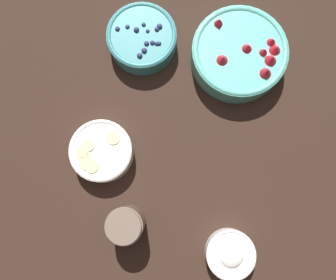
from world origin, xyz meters
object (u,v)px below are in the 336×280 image
object	(u,v)px
jar_chocolate	(126,224)
bowl_blueberries	(142,38)
bowl_strawberries	(239,54)
bowl_cream	(230,254)
bowl_bananas	(102,151)

from	to	relation	value
jar_chocolate	bowl_blueberries	bearing A→B (deg)	-170.91
bowl_strawberries	bowl_cream	xyz separation A→B (m)	(0.49, 0.07, -0.01)
bowl_strawberries	bowl_bananas	world-z (taller)	bowl_strawberries
bowl_strawberries	bowl_bananas	distance (m)	0.43
bowl_cream	bowl_blueberries	bearing A→B (deg)	-145.63
bowl_bananas	bowl_strawberries	bearing A→B (deg)	138.58
bowl_cream	jar_chocolate	size ratio (longest dim) A/B	1.08
bowl_blueberries	bowl_bananas	size ratio (longest dim) A/B	1.18
bowl_bananas	bowl_cream	size ratio (longest dim) A/B	1.31
bowl_blueberries	bowl_cream	bearing A→B (deg)	34.37
bowl_blueberries	bowl_bananas	bearing A→B (deg)	-5.30
bowl_blueberries	jar_chocolate	size ratio (longest dim) A/B	1.65
bowl_bananas	bowl_cream	world-z (taller)	bowl_bananas
jar_chocolate	bowl_strawberries	bearing A→B (deg)	159.30
bowl_strawberries	bowl_blueberries	distance (m)	0.25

